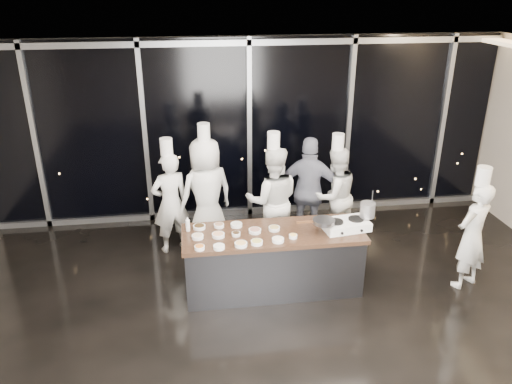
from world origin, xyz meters
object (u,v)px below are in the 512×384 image
chef_far_left (170,202)px  chef_left (206,194)px  chef_side (472,234)px  chef_right (334,195)px  chef_center (273,200)px  stock_pot (368,210)px  guest (309,191)px  frying_pan (323,221)px  demo_counter (273,260)px  stove (346,225)px

chef_far_left → chef_left: bearing=162.4°
chef_side → chef_right: bearing=-71.4°
chef_side → chef_left: bearing=-50.5°
chef_center → chef_side: 2.90m
stock_pot → guest: 1.41m
chef_far_left → chef_right: size_ratio=1.01×
chef_left → chef_far_left: bearing=-20.2°
frying_pan → chef_far_left: (-2.07, 1.43, -0.22)m
frying_pan → chef_center: bearing=104.3°
frying_pan → guest: size_ratio=0.30×
demo_counter → stove: size_ratio=3.69×
frying_pan → chef_left: 2.10m
stock_pot → chef_right: 1.30m
demo_counter → stock_pot: bearing=0.2°
demo_counter → chef_left: chef_left is taller
chef_left → guest: chef_left is taller
frying_pan → chef_center: 1.28m
frying_pan → chef_left: (-1.50, 1.47, -0.13)m
frying_pan → chef_right: size_ratio=0.29×
chef_far_left → chef_side: (4.15, -1.61, -0.03)m
stove → frying_pan: (-0.34, -0.06, 0.10)m
stove → chef_right: size_ratio=0.36×
demo_counter → chef_right: (1.23, 1.26, 0.37)m
guest → chef_far_left: bearing=17.3°
chef_left → frying_pan: bearing=111.9°
demo_counter → chef_left: bearing=121.6°
chef_right → chef_left: bearing=-22.0°
stock_pot → chef_side: 1.50m
stock_pot → chef_center: bearing=137.1°
frying_pan → chef_right: (0.57, 1.37, -0.24)m
chef_left → chef_center: 1.06m
stock_pot → chef_left: chef_left is taller
chef_center → guest: (0.64, 0.24, 0.01)m
chef_side → demo_counter: bearing=-31.8°
demo_counter → frying_pan: (0.66, -0.11, 0.61)m
chef_far_left → chef_right: 2.63m
demo_counter → stock_pot: size_ratio=11.97×
stock_pot → chef_far_left: (-2.72, 1.32, -0.30)m
chef_far_left → guest: size_ratio=1.04×
demo_counter → guest: guest is taller
frying_pan → chef_side: bearing=-13.3°
stock_pot → chef_center: size_ratio=0.10×
stove → chef_left: 2.31m
stove → chef_side: (1.75, -0.24, -0.15)m
demo_counter → guest: (0.82, 1.30, 0.45)m
frying_pan → chef_far_left: bearing=137.0°
stock_pot → chef_right: bearing=93.8°
chef_center → chef_right: size_ratio=1.07×
chef_left → stove: bearing=118.8°
chef_far_left → guest: 2.22m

